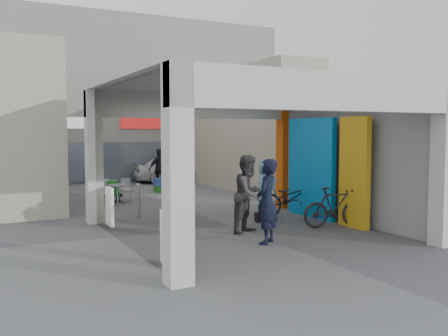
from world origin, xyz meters
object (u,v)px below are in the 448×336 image
produce_stand (105,194)px  white_van (174,169)px  cafe_set (112,195)px  bicycle_front (291,198)px  border_collie (261,213)px  man_elderly (266,189)px  man_crates (160,169)px  man_back_turned (249,194)px  bicycle_rear (335,207)px  man_with_dog (267,201)px

produce_stand → white_van: size_ratio=0.29×
cafe_set → bicycle_front: 6.18m
produce_stand → border_collie: size_ratio=1.70×
produce_stand → border_collie: 6.37m
man_elderly → man_crates: size_ratio=0.98×
man_back_turned → bicycle_rear: man_back_turned is taller
produce_stand → man_back_turned: 6.98m
border_collie → bicycle_rear: bicycle_rear is taller
man_back_turned → bicycle_rear: 2.35m
border_collie → white_van: (1.74, 10.93, 0.39)m
man_elderly → bicycle_rear: size_ratio=0.97×
produce_stand → man_crates: man_crates is taller
cafe_set → produce_stand: cafe_set is taller
man_crates → bicycle_rear: (1.26, -9.61, -0.34)m
border_collie → bicycle_front: (1.31, 0.55, 0.26)m
border_collie → man_elderly: (0.45, 0.49, 0.58)m
man_with_dog → bicycle_front: 3.76m
bicycle_rear → cafe_set: bearing=43.4°
man_elderly → bicycle_front: bearing=-18.7°
man_elderly → man_crates: 7.71m
cafe_set → man_elderly: size_ratio=0.79×
cafe_set → man_back_turned: man_back_turned is taller
cafe_set → bicycle_rear: bearing=-59.2°
cafe_set → bicycle_front: size_ratio=0.67×
bicycle_front → bicycle_rear: (0.00, -1.98, 0.00)m
man_elderly → man_crates: man_crates is taller
man_with_dog → man_elderly: (1.65, 2.70, -0.09)m
cafe_set → produce_stand: size_ratio=1.21×
produce_stand → bicycle_rear: (4.15, -7.13, 0.23)m
man_with_dog → bicycle_rear: bearing=155.6°
man_elderly → man_crates: (-0.40, 7.70, 0.02)m
border_collie → man_crates: bearing=107.6°
bicycle_rear → border_collie: bearing=55.2°
man_elderly → white_van: man_elderly is taller
produce_stand → man_back_turned: bearing=-85.1°
cafe_set → border_collie: size_ratio=2.05×
cafe_set → white_van: 7.19m
border_collie → white_van: white_van is taller
white_van → bicycle_rear: bearing=-175.4°
man_elderly → white_van: 10.52m
produce_stand → bicycle_rear: bearing=-70.6°
produce_stand → man_crates: 3.85m
man_back_turned → man_with_dog: bearing=-132.1°
man_with_dog → man_back_turned: bearing=-143.0°
man_with_dog → man_crates: 10.47m
man_elderly → bicycle_front: 0.92m
man_with_dog → bicycle_front: bearing=-174.0°
man_with_dog → man_back_turned: size_ratio=0.98×
border_collie → man_with_dog: (-1.20, -2.21, 0.67)m
border_collie → bicycle_rear: (1.31, -1.43, 0.26)m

